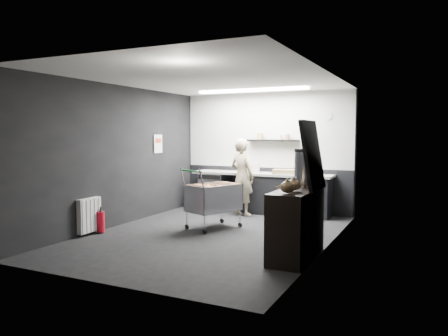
% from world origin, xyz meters
% --- Properties ---
extents(floor, '(5.50, 5.50, 0.00)m').
position_xyz_m(floor, '(0.00, 0.00, 0.00)').
color(floor, black).
rests_on(floor, ground).
extents(ceiling, '(5.50, 5.50, 0.00)m').
position_xyz_m(ceiling, '(0.00, 0.00, 2.70)').
color(ceiling, white).
rests_on(ceiling, wall_back).
extents(wall_back, '(5.50, 0.00, 5.50)m').
position_xyz_m(wall_back, '(0.00, 2.75, 1.35)').
color(wall_back, black).
rests_on(wall_back, floor).
extents(wall_front, '(5.50, 0.00, 5.50)m').
position_xyz_m(wall_front, '(0.00, -2.75, 1.35)').
color(wall_front, black).
rests_on(wall_front, floor).
extents(wall_left, '(0.00, 5.50, 5.50)m').
position_xyz_m(wall_left, '(-2.00, 0.00, 1.35)').
color(wall_left, black).
rests_on(wall_left, floor).
extents(wall_right, '(0.00, 5.50, 5.50)m').
position_xyz_m(wall_right, '(2.00, 0.00, 1.35)').
color(wall_right, black).
rests_on(wall_right, floor).
extents(kitchen_wall_panel, '(3.95, 0.02, 1.70)m').
position_xyz_m(kitchen_wall_panel, '(0.00, 2.73, 1.85)').
color(kitchen_wall_panel, beige).
rests_on(kitchen_wall_panel, wall_back).
extents(dado_panel, '(3.95, 0.02, 1.00)m').
position_xyz_m(dado_panel, '(0.00, 2.73, 0.50)').
color(dado_panel, black).
rests_on(dado_panel, wall_back).
extents(floating_shelf, '(1.20, 0.22, 0.04)m').
position_xyz_m(floating_shelf, '(0.20, 2.62, 1.62)').
color(floating_shelf, black).
rests_on(floating_shelf, wall_back).
extents(wall_clock, '(0.20, 0.03, 0.20)m').
position_xyz_m(wall_clock, '(1.40, 2.72, 2.15)').
color(wall_clock, silver).
rests_on(wall_clock, wall_back).
extents(poster, '(0.02, 0.30, 0.40)m').
position_xyz_m(poster, '(-1.98, 1.30, 1.55)').
color(poster, white).
rests_on(poster, wall_left).
extents(poster_red_band, '(0.02, 0.22, 0.10)m').
position_xyz_m(poster_red_band, '(-1.98, 1.30, 1.62)').
color(poster_red_band, red).
rests_on(poster_red_band, poster).
extents(radiator, '(0.10, 0.50, 0.60)m').
position_xyz_m(radiator, '(-1.94, -0.90, 0.35)').
color(radiator, silver).
rests_on(radiator, wall_left).
extents(ceiling_strip, '(2.40, 0.20, 0.04)m').
position_xyz_m(ceiling_strip, '(0.00, 1.85, 2.67)').
color(ceiling_strip, white).
rests_on(ceiling_strip, ceiling).
extents(prep_counter, '(3.20, 0.61, 0.90)m').
position_xyz_m(prep_counter, '(0.14, 2.42, 0.46)').
color(prep_counter, black).
rests_on(prep_counter, floor).
extents(person, '(0.71, 0.58, 1.67)m').
position_xyz_m(person, '(-0.26, 1.97, 0.83)').
color(person, beige).
rests_on(person, floor).
extents(shopping_cart, '(0.98, 1.25, 1.12)m').
position_xyz_m(shopping_cart, '(-0.22, 0.53, 0.54)').
color(shopping_cart, silver).
rests_on(shopping_cart, floor).
extents(sideboard, '(0.56, 1.31, 1.96)m').
position_xyz_m(sideboard, '(1.75, -0.69, 0.62)').
color(sideboard, black).
rests_on(sideboard, floor).
extents(fire_extinguisher, '(0.14, 0.14, 0.45)m').
position_xyz_m(fire_extinguisher, '(-1.85, -0.71, 0.22)').
color(fire_extinguisher, red).
rests_on(fire_extinguisher, floor).
extents(cardboard_box, '(0.55, 0.45, 0.10)m').
position_xyz_m(cardboard_box, '(0.57, 2.37, 0.95)').
color(cardboard_box, olive).
rests_on(cardboard_box, prep_counter).
extents(pink_tub, '(0.21, 0.21, 0.21)m').
position_xyz_m(pink_tub, '(-0.14, 2.42, 1.01)').
color(pink_tub, silver).
rests_on(pink_tub, prep_counter).
extents(white_container, '(0.20, 0.16, 0.17)m').
position_xyz_m(white_container, '(-0.29, 2.37, 0.98)').
color(white_container, silver).
rests_on(white_container, prep_counter).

